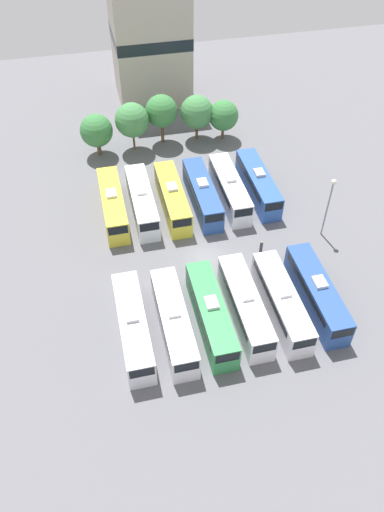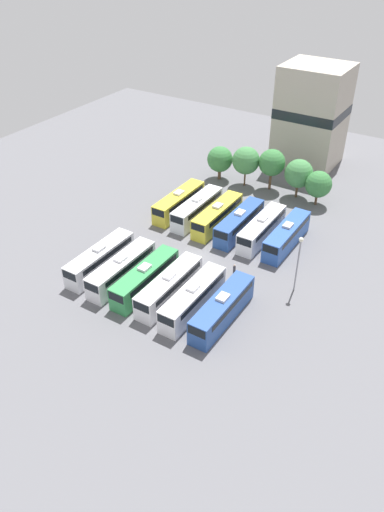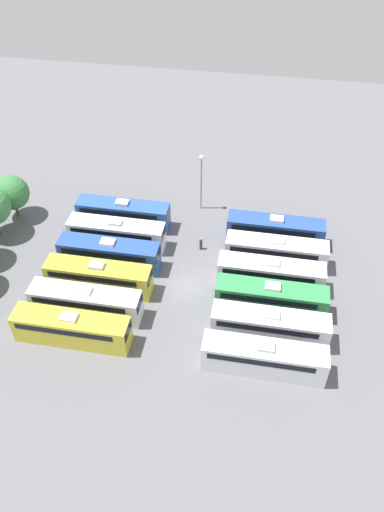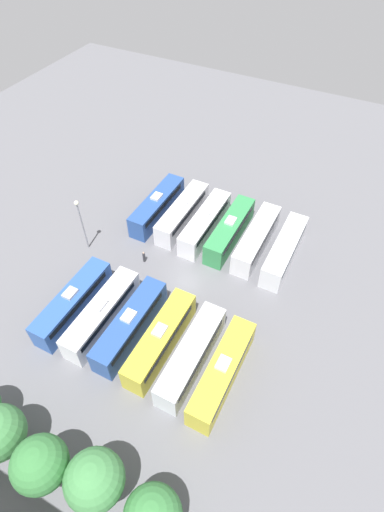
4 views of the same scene
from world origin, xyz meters
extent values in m
plane|color=slate|center=(0.00, 0.00, 0.00)|extent=(119.21, 119.21, 0.00)
cube|color=silver|center=(-9.55, -9.30, 1.65)|extent=(2.58, 11.69, 3.30)
cube|color=black|center=(-9.55, -9.01, 2.59)|extent=(2.62, 9.93, 0.73)
cube|color=black|center=(-9.55, -15.13, 2.57)|extent=(2.27, 0.08, 1.15)
cube|color=#B2B2B7|center=(-9.55, -9.30, 3.47)|extent=(1.20, 1.60, 0.35)
cube|color=silver|center=(-5.57, -9.62, 1.65)|extent=(2.58, 11.69, 3.30)
cube|color=black|center=(-5.57, -9.33, 2.59)|extent=(2.62, 9.93, 0.73)
cube|color=black|center=(-5.57, -15.45, 2.57)|extent=(2.27, 0.08, 1.15)
cube|color=silver|center=(-5.57, -9.62, 3.47)|extent=(1.20, 1.60, 0.35)
cube|color=#338C4C|center=(-1.77, -9.51, 1.65)|extent=(2.58, 11.69, 3.30)
cube|color=black|center=(-1.77, -9.22, 2.59)|extent=(2.62, 9.93, 0.73)
cube|color=black|center=(-1.77, -15.35, 2.57)|extent=(2.27, 0.08, 1.15)
cube|color=silver|center=(-1.77, -9.51, 3.47)|extent=(1.20, 1.60, 0.35)
cube|color=white|center=(1.84, -9.28, 1.65)|extent=(2.58, 11.69, 3.30)
cube|color=black|center=(1.84, -8.99, 2.59)|extent=(2.62, 9.93, 0.73)
cube|color=black|center=(1.84, -15.12, 2.57)|extent=(2.27, 0.08, 1.15)
cube|color=silver|center=(1.84, -9.28, 3.47)|extent=(1.20, 1.60, 0.35)
cube|color=silver|center=(5.60, -9.67, 1.65)|extent=(2.58, 11.69, 3.30)
cube|color=black|center=(5.60, -9.38, 2.59)|extent=(2.62, 9.93, 0.73)
cube|color=black|center=(5.60, -15.51, 2.57)|extent=(2.27, 0.08, 1.15)
cube|color=silver|center=(5.60, -9.67, 3.47)|extent=(1.20, 1.60, 0.35)
cube|color=#284C93|center=(9.55, -9.39, 1.65)|extent=(2.58, 11.69, 3.30)
cube|color=black|center=(9.55, -9.10, 2.59)|extent=(2.62, 9.93, 0.73)
cube|color=black|center=(9.55, -15.22, 2.57)|extent=(2.27, 0.08, 1.15)
cube|color=silver|center=(9.55, -9.39, 3.47)|extent=(1.20, 1.60, 0.35)
cube|color=gold|center=(-9.29, 9.76, 1.65)|extent=(2.58, 11.69, 3.30)
cube|color=black|center=(-9.29, 10.05, 2.59)|extent=(2.62, 9.93, 0.73)
cube|color=black|center=(-9.29, 3.93, 2.57)|extent=(2.27, 0.08, 1.15)
cube|color=silver|center=(-9.29, 9.76, 3.47)|extent=(1.20, 1.60, 0.35)
cube|color=silver|center=(-5.68, 9.53, 1.65)|extent=(2.58, 11.69, 3.30)
cube|color=black|center=(-5.68, 9.82, 2.59)|extent=(2.62, 9.93, 0.73)
cube|color=black|center=(-5.68, 3.70, 2.57)|extent=(2.27, 0.08, 1.15)
cube|color=white|center=(-5.68, 9.53, 3.47)|extent=(1.20, 1.60, 0.35)
cube|color=gold|center=(-1.86, 9.35, 1.65)|extent=(2.58, 11.69, 3.30)
cube|color=black|center=(-1.86, 9.64, 2.59)|extent=(2.62, 9.93, 0.73)
cube|color=black|center=(-1.86, 3.52, 2.57)|extent=(2.27, 0.08, 1.15)
cube|color=#B2B2B7|center=(-1.86, 9.35, 3.47)|extent=(1.20, 1.60, 0.35)
cube|color=#284C93|center=(2.00, 9.32, 1.65)|extent=(2.58, 11.69, 3.30)
cube|color=black|center=(2.00, 9.61, 2.59)|extent=(2.62, 9.93, 0.73)
cube|color=black|center=(2.00, 3.48, 2.57)|extent=(2.27, 0.08, 1.15)
cube|color=white|center=(2.00, 9.32, 3.47)|extent=(1.20, 1.60, 0.35)
cube|color=white|center=(5.65, 9.50, 1.65)|extent=(2.58, 11.69, 3.30)
cube|color=black|center=(5.65, 9.79, 2.59)|extent=(2.62, 9.93, 0.73)
cube|color=black|center=(5.65, 3.67, 2.57)|extent=(2.27, 0.08, 1.15)
cube|color=#B2B2B7|center=(5.65, 9.50, 3.47)|extent=(1.20, 1.60, 0.35)
cube|color=#2D56A8|center=(9.55, 9.75, 1.65)|extent=(2.58, 11.69, 3.30)
cube|color=black|center=(9.55, 10.04, 2.59)|extent=(2.62, 9.93, 0.73)
cube|color=black|center=(9.55, 3.91, 2.57)|extent=(2.27, 0.08, 1.15)
cube|color=#B2B2B7|center=(9.55, 9.75, 3.47)|extent=(1.20, 1.60, 0.35)
cylinder|color=#333338|center=(6.55, -0.70, 0.73)|extent=(0.36, 0.36, 1.47)
sphere|color=tan|center=(6.55, -0.70, 1.59)|extent=(0.24, 0.24, 0.24)
cylinder|color=gray|center=(14.69, 0.61, 3.81)|extent=(0.20, 0.20, 7.62)
sphere|color=#EAE5C6|center=(14.69, 0.61, 7.80)|extent=(0.60, 0.60, 0.60)
cylinder|color=brown|center=(8.78, 23.97, 1.11)|extent=(0.41, 0.41, 2.22)
sphere|color=#387A3D|center=(8.78, 23.97, 3.76)|extent=(4.40, 4.40, 4.40)
camera|label=1|loc=(-10.59, -39.09, 41.02)|focal=35.00mm
camera|label=2|loc=(30.56, -49.49, 40.82)|focal=35.00mm
camera|label=3|loc=(-38.30, -7.44, 40.60)|focal=35.00mm
camera|label=4|loc=(-15.00, 27.65, 39.31)|focal=28.00mm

